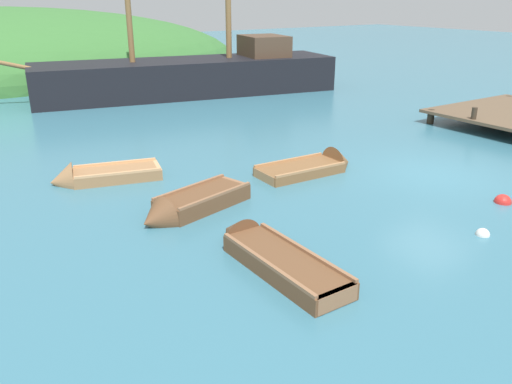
{
  "coord_description": "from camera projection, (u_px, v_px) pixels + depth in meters",
  "views": [
    {
      "loc": [
        -12.73,
        -9.29,
        5.05
      ],
      "look_at": [
        -5.88,
        0.93,
        0.37
      ],
      "focal_mm": 36.61,
      "sensor_mm": 36.0,
      "label": 1
    }
  ],
  "objects": [
    {
      "name": "rowboat_near_dock",
      "position": [
        190.0,
        207.0,
        12.85
      ],
      "size": [
        3.23,
        1.76,
        0.98
      ],
      "rotation": [
        0.0,
        0.0,
        3.4
      ],
      "color": "brown",
      "rests_on": "ground"
    },
    {
      "name": "rowboat_center",
      "position": [
        269.0,
        257.0,
        10.46
      ],
      "size": [
        1.02,
        3.7,
        0.95
      ],
      "rotation": [
        0.0,
        0.0,
        1.58
      ],
      "color": "brown",
      "rests_on": "ground"
    },
    {
      "name": "buoy_white",
      "position": [
        482.0,
        235.0,
        11.67
      ],
      "size": [
        0.32,
        0.32,
        0.32
      ],
      "primitive_type": "sphere",
      "color": "white",
      "rests_on": "ground"
    },
    {
      "name": "sailing_ship",
      "position": [
        191.0,
        81.0,
        27.89
      ],
      "size": [
        18.47,
        6.87,
        13.25
      ],
      "rotation": [
        0.0,
        0.0,
        2.94
      ],
      "color": "black",
      "rests_on": "ground"
    },
    {
      "name": "buoy_red",
      "position": [
        503.0,
        202.0,
        13.49
      ],
      "size": [
        0.44,
        0.44,
        0.44
      ],
      "primitive_type": "sphere",
      "color": "red",
      "rests_on": "ground"
    },
    {
      "name": "rowboat_portside",
      "position": [
        99.0,
        178.0,
        15.01
      ],
      "size": [
        3.24,
        1.84,
        1.07
      ],
      "rotation": [
        0.0,
        0.0,
        2.89
      ],
      "color": "#9E7047",
      "rests_on": "ground"
    },
    {
      "name": "ground_plane",
      "position": [
        436.0,
        174.0,
        15.63
      ],
      "size": [
        120.0,
        120.0,
        0.0
      ],
      "primitive_type": "plane",
      "color": "teal"
    },
    {
      "name": "rowboat_outer_left",
      "position": [
        316.0,
        168.0,
        15.89
      ],
      "size": [
        3.24,
        1.28,
        1.14
      ],
      "rotation": [
        0.0,
        0.0,
        6.25
      ],
      "color": "brown",
      "rests_on": "ground"
    }
  ]
}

